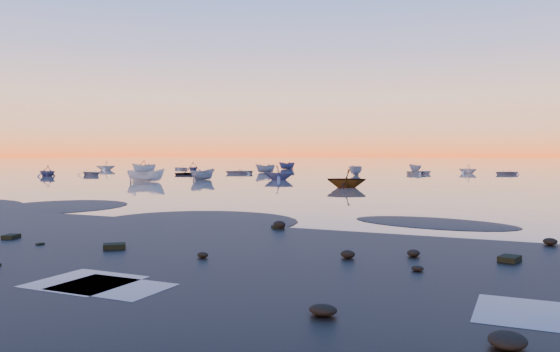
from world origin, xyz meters
The scene contains 5 objects.
ground centered at (0.00, 100.00, 0.00)m, with size 600.00×600.00×0.00m, color #6D645B.
mud_lobes centered at (0.00, -1.00, 0.01)m, with size 140.00×6.00×0.07m, color black, non-canonical shape.
moored_fleet centered at (0.00, 53.00, 0.00)m, with size 124.00×58.00×1.20m, color #BAB9B5, non-canonical shape.
boat_near_left centered at (-36.83, 37.04, 0.00)m, with size 4.52×1.89×1.13m, color slate.
boat_near_center centered at (-17.94, 25.82, 0.00)m, with size 4.25×1.80×1.47m, color #BAB9B5.
Camera 1 is at (21.82, -24.59, 3.28)m, focal length 35.00 mm.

